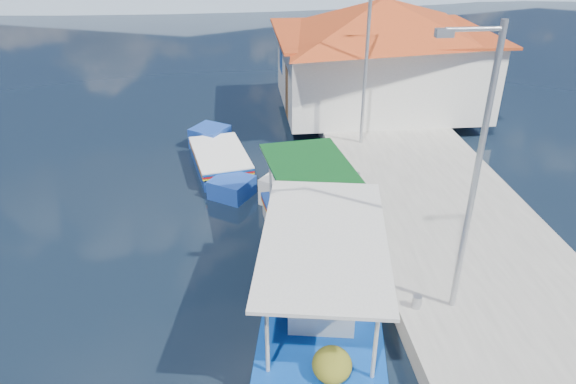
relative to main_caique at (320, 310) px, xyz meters
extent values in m
cube|color=#A9A79E|center=(4.18, 3.91, -0.27)|extent=(5.00, 44.00, 0.50)
cylinder|color=#A5A8AD|center=(2.08, -0.09, 0.13)|extent=(0.20, 0.20, 0.30)
cylinder|color=#A5A8AD|center=(2.08, 5.91, 0.13)|extent=(0.20, 0.20, 0.30)
cylinder|color=#A5A8AD|center=(2.08, 11.91, 0.13)|extent=(0.20, 0.20, 0.30)
cube|color=white|center=(0.01, -0.08, -0.29)|extent=(3.08, 4.90, 1.00)
cube|color=white|center=(-0.52, 2.90, -0.17)|extent=(2.32, 2.32, 1.11)
cube|color=#0B3B94|center=(0.01, -0.08, 0.17)|extent=(3.17, 5.05, 0.06)
cube|color=red|center=(0.01, -0.08, 0.09)|extent=(3.17, 5.05, 0.05)
cube|color=yellow|center=(0.01, -0.08, 0.01)|extent=(3.17, 5.05, 0.04)
cube|color=#0B3B94|center=(0.01, -0.08, 0.24)|extent=(3.19, 5.01, 0.05)
cube|color=brown|center=(0.01, -0.08, 0.21)|extent=(2.88, 4.78, 0.05)
cube|color=white|center=(0.07, -0.39, 0.79)|extent=(1.49, 1.57, 1.16)
cube|color=silver|center=(0.07, -0.39, 1.39)|extent=(1.63, 1.69, 0.06)
cylinder|color=beige|center=(-1.23, 1.65, 1.05)|extent=(0.07, 0.07, 1.68)
cylinder|color=beige|center=(0.59, 1.97, 1.05)|extent=(0.07, 0.07, 1.68)
cylinder|color=beige|center=(-0.56, -2.13, 1.05)|extent=(0.07, 0.07, 1.68)
cylinder|color=beige|center=(1.26, -1.81, 1.05)|extent=(0.07, 0.07, 1.68)
cube|color=silver|center=(0.01, -0.08, 1.90)|extent=(3.19, 4.92, 0.07)
ellipsoid|color=#545316|center=(-0.66, 1.30, 0.51)|extent=(0.80, 0.88, 0.60)
ellipsoid|color=#545316|center=(-0.03, 1.94, 0.46)|extent=(0.67, 0.74, 0.51)
ellipsoid|color=#545316|center=(0.55, -1.91, 0.48)|extent=(0.72, 0.79, 0.54)
sphere|color=#FF5A08|center=(0.94, 0.72, 1.00)|extent=(0.42, 0.42, 0.42)
cube|color=white|center=(0.27, 3.30, -0.31)|extent=(2.40, 3.86, 0.93)
cube|color=white|center=(0.58, 5.72, -0.19)|extent=(1.97, 1.97, 1.03)
cube|color=white|center=(-0.03, 0.96, -0.31)|extent=(1.92, 1.92, 0.88)
cube|color=#0B3B94|center=(0.27, 3.30, 0.12)|extent=(2.48, 3.97, 0.06)
cube|color=red|center=(0.27, 3.30, 0.04)|extent=(2.48, 3.97, 0.05)
cube|color=yellow|center=(0.27, 3.30, -0.03)|extent=(2.48, 3.97, 0.04)
cube|color=#1A3F9D|center=(0.27, 3.30, 0.19)|extent=(2.49, 3.94, 0.05)
cube|color=brown|center=(0.27, 3.30, 0.16)|extent=(2.24, 3.76, 0.05)
cylinder|color=beige|center=(-0.31, 4.92, 0.94)|extent=(0.07, 0.07, 1.56)
cylinder|color=beige|center=(1.24, 4.72, 0.94)|extent=(0.07, 0.07, 1.56)
cylinder|color=beige|center=(-0.70, 1.89, 0.94)|extent=(0.07, 0.07, 1.56)
cylinder|color=beige|center=(0.85, 1.69, 0.94)|extent=(0.07, 0.07, 1.56)
cube|color=#0D4319|center=(0.27, 3.30, 1.72)|extent=(2.50, 3.87, 0.07)
cube|color=#1A3F9D|center=(-2.20, 8.20, -0.33)|extent=(2.19, 3.35, 0.86)
cube|color=#1A3F9D|center=(-1.81, 10.23, -0.22)|extent=(1.63, 1.63, 0.95)
cube|color=#1A3F9D|center=(-2.59, 6.23, -0.33)|extent=(1.59, 1.59, 0.82)
cube|color=#0B3B94|center=(-2.20, 8.20, 0.07)|extent=(2.26, 3.45, 0.05)
cube|color=red|center=(-2.20, 8.20, 0.00)|extent=(2.26, 3.45, 0.05)
cube|color=yellow|center=(-2.20, 8.20, -0.06)|extent=(2.26, 3.45, 0.04)
cube|color=white|center=(-2.20, 8.20, 0.14)|extent=(2.27, 3.42, 0.05)
cube|color=brown|center=(-2.20, 8.20, 0.11)|extent=(2.05, 3.26, 0.05)
cube|color=white|center=(4.48, 12.91, 1.48)|extent=(8.00, 6.00, 3.00)
cube|color=#AB3917|center=(4.48, 12.91, 3.03)|extent=(8.64, 6.48, 0.10)
pyramid|color=#AB3917|center=(4.48, 12.91, 3.68)|extent=(10.49, 10.49, 1.40)
cube|color=brown|center=(0.50, 11.91, 0.98)|extent=(0.06, 1.00, 2.00)
cube|color=#0B3B94|center=(0.50, 14.41, 1.58)|extent=(0.06, 1.20, 0.90)
cylinder|color=#A5A8AD|center=(2.88, -0.09, 2.98)|extent=(0.12, 0.12, 6.00)
cylinder|color=#A5A8AD|center=(2.38, -0.09, 5.83)|extent=(1.00, 0.08, 0.08)
cube|color=#A5A8AD|center=(1.88, -0.09, 5.78)|extent=(0.30, 0.14, 0.14)
cylinder|color=#A5A8AD|center=(2.88, 8.91, 2.98)|extent=(0.12, 0.12, 6.00)
camera|label=1|loc=(-1.58, -8.71, 7.65)|focal=33.38mm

